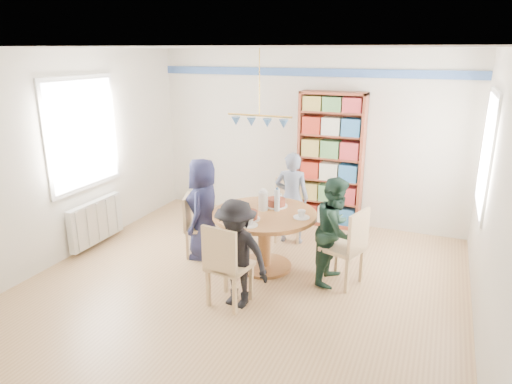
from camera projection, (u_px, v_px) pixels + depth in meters
The scene contains 14 objects.
ground at pixel (243, 285), 5.42m from camera, with size 5.00×5.00×0.00m, color tan.
room_shell at pixel (251, 135), 5.79m from camera, with size 5.00×5.00×5.00m.
radiator at pixel (96, 221), 6.46m from camera, with size 0.12×1.00×0.60m.
dining_table at pixel (264, 227), 5.71m from camera, with size 1.30×1.30×0.75m.
chair_left at pixel (195, 223), 6.10m from camera, with size 0.48×0.48×0.85m.
chair_right at pixel (349, 244), 5.28m from camera, with size 0.53×0.53×0.95m.
chair_far at pixel (288, 206), 6.68m from camera, with size 0.48×0.48×0.89m.
chair_near at pixel (225, 263), 4.83m from camera, with size 0.47×0.47×0.95m.
person_left at pixel (203, 209), 5.99m from camera, with size 0.66×0.43×1.35m, color #181A36.
person_right at pixel (336, 231), 5.36m from camera, with size 0.63×0.49×1.29m, color #172E23.
person_far at pixel (292, 198), 6.48m from camera, with size 0.48×0.32×1.33m, color gray.
person_near at pixel (236, 254), 4.85m from camera, with size 0.78×0.45×1.21m, color black.
bookshelf at pixel (330, 162), 7.02m from camera, with size 1.00×0.30×2.09m.
tableware at pixel (263, 206), 5.67m from camera, with size 1.15×1.15×0.30m.
Camera 1 is at (2.00, -4.41, 2.69)m, focal length 32.00 mm.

